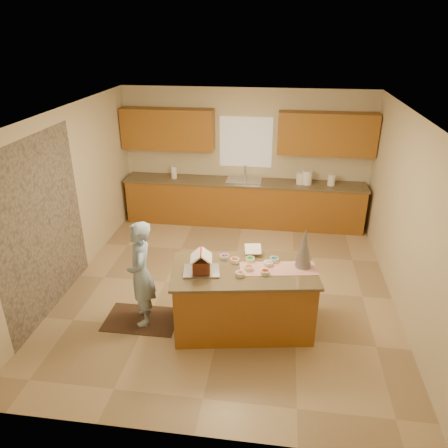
{
  "coord_description": "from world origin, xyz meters",
  "views": [
    {
      "loc": [
        0.7,
        -5.71,
        3.77
      ],
      "look_at": [
        -0.1,
        0.2,
        1.0
      ],
      "focal_mm": 34.38,
      "sensor_mm": 36.0,
      "label": 1
    }
  ],
  "objects": [
    {
      "name": "stone_accent",
      "position": [
        -2.48,
        -0.8,
        1.25
      ],
      "size": [
        0.0,
        2.5,
        2.5
      ],
      "primitive_type": "plane",
      "rotation": [
        1.57,
        0.0,
        1.57
      ],
      "color": "gray",
      "rests_on": "wall_left"
    },
    {
      "name": "wall_front",
      "position": [
        0.0,
        -2.75,
        1.35
      ],
      "size": [
        5.5,
        5.5,
        0.0
      ],
      "primitive_type": "plane",
      "color": "beige",
      "rests_on": "floor"
    },
    {
      "name": "boy",
      "position": [
        -1.06,
        -1.0,
        0.76
      ],
      "size": [
        0.49,
        0.62,
        1.49
      ],
      "primitive_type": "imported",
      "rotation": [
        0.0,
        0.0,
        -1.3
      ],
      "color": "#94B1D2",
      "rests_on": "rug"
    },
    {
      "name": "baking_tray",
      "position": [
        -0.21,
        -1.09,
        0.92
      ],
      "size": [
        0.5,
        0.41,
        0.02
      ],
      "primitive_type": "cube",
      "rotation": [
        0.0,
        0.0,
        0.16
      ],
      "color": "silver",
      "rests_on": "island_top"
    },
    {
      "name": "island_base",
      "position": [
        0.32,
        -0.95,
        0.44
      ],
      "size": [
        1.9,
        1.17,
        0.87
      ],
      "primitive_type": "cube",
      "rotation": [
        0.0,
        0.0,
        0.16
      ],
      "color": "brown",
      "rests_on": "floor"
    },
    {
      "name": "gingerbread_house",
      "position": [
        -0.21,
        -1.09,
        1.04
      ],
      "size": [
        0.31,
        0.32,
        0.28
      ],
      "color": "#562516",
      "rests_on": "baking_tray"
    },
    {
      "name": "canister_a",
      "position": [
        1.12,
        2.45,
        1.04
      ],
      "size": [
        0.17,
        0.17,
        0.23
      ],
      "primitive_type": "cylinder",
      "color": "white",
      "rests_on": "back_counter_top"
    },
    {
      "name": "cookbook",
      "position": [
        0.4,
        -0.55,
        1.0
      ],
      "size": [
        0.24,
        0.2,
        0.09
      ],
      "primitive_type": "cube",
      "rotation": [
        -1.13,
        0.0,
        0.16
      ],
      "color": "white",
      "rests_on": "island_top"
    },
    {
      "name": "island_top",
      "position": [
        0.32,
        -0.95,
        0.89
      ],
      "size": [
        2.0,
        1.26,
        0.04
      ],
      "primitive_type": "cube",
      "rotation": [
        0.0,
        0.0,
        0.16
      ],
      "color": "brown",
      "rests_on": "island_base"
    },
    {
      "name": "wall_left",
      "position": [
        -2.5,
        0.0,
        1.35
      ],
      "size": [
        5.5,
        5.5,
        0.0
      ],
      "primitive_type": "plane",
      "color": "beige",
      "rests_on": "floor"
    },
    {
      "name": "window_curtain",
      "position": [
        0.0,
        2.72,
        1.65
      ],
      "size": [
        1.05,
        0.03,
        1.0
      ],
      "primitive_type": "cube",
      "color": "white",
      "rests_on": "wall_back"
    },
    {
      "name": "faucet",
      "position": [
        0.0,
        2.63,
        1.06
      ],
      "size": [
        0.03,
        0.03,
        0.28
      ],
      "primitive_type": "cylinder",
      "color": "silver",
      "rests_on": "back_counter_top"
    },
    {
      "name": "wall_right",
      "position": [
        2.5,
        0.0,
        1.35
      ],
      "size": [
        5.5,
        5.5,
        0.0
      ],
      "primitive_type": "plane",
      "color": "beige",
      "rests_on": "floor"
    },
    {
      "name": "paper_towel",
      "position": [
        -1.44,
        2.45,
        1.05
      ],
      "size": [
        0.12,
        0.12,
        0.25
      ],
      "primitive_type": "cylinder",
      "color": "white",
      "rests_on": "back_counter_top"
    },
    {
      "name": "wall_back",
      "position": [
        0.0,
        2.75,
        1.35
      ],
      "size": [
        5.5,
        5.5,
        0.0
      ],
      "primitive_type": "plane",
      "color": "beige",
      "rests_on": "floor"
    },
    {
      "name": "canister_b",
      "position": [
        1.25,
        2.45,
        1.06
      ],
      "size": [
        0.19,
        0.19,
        0.27
      ],
      "primitive_type": "cylinder",
      "color": "white",
      "rests_on": "back_counter_top"
    },
    {
      "name": "back_counter_top",
      "position": [
        0.0,
        2.45,
        0.9
      ],
      "size": [
        4.85,
        0.63,
        0.04
      ],
      "primitive_type": "cube",
      "color": "brown",
      "rests_on": "back_counter_base"
    },
    {
      "name": "ceiling",
      "position": [
        0.0,
        0.0,
        2.7
      ],
      "size": [
        5.5,
        5.5,
        0.0
      ],
      "primitive_type": "plane",
      "color": "silver",
      "rests_on": "floor"
    },
    {
      "name": "sink",
      "position": [
        0.0,
        2.45,
        0.89
      ],
      "size": [
        0.7,
        0.45,
        0.12
      ],
      "primitive_type": "cube",
      "color": "silver",
      "rests_on": "back_counter_top"
    },
    {
      "name": "candy_bowls",
      "position": [
        0.39,
        -0.86,
        0.94
      ],
      "size": [
        0.78,
        0.54,
        0.05
      ],
      "color": "#963294",
      "rests_on": "island_top"
    },
    {
      "name": "table_runner",
      "position": [
        0.76,
        -0.88,
        0.92
      ],
      "size": [
        1.04,
        0.51,
        0.01
      ],
      "primitive_type": "cube",
      "rotation": [
        0.0,
        0.0,
        0.16
      ],
      "color": "#A0200B",
      "rests_on": "island_top"
    },
    {
      "name": "floor",
      "position": [
        0.0,
        0.0,
        0.0
      ],
      "size": [
        5.5,
        5.5,
        0.0
      ],
      "primitive_type": "plane",
      "color": "tan",
      "rests_on": "ground"
    },
    {
      "name": "upper_cabinet_right",
      "position": [
        1.55,
        2.57,
        1.9
      ],
      "size": [
        1.85,
        0.35,
        0.8
      ],
      "primitive_type": "cube",
      "color": "#955120",
      "rests_on": "wall_back"
    },
    {
      "name": "rug",
      "position": [
        -1.11,
        -1.0,
        0.01
      ],
      "size": [
        1.01,
        0.66,
        0.01
      ],
      "primitive_type": "cube",
      "color": "black",
      "rests_on": "floor"
    },
    {
      "name": "upper_cabinet_left",
      "position": [
        -1.55,
        2.57,
        1.9
      ],
      "size": [
        1.85,
        0.35,
        0.8
      ],
      "primitive_type": "cube",
      "color": "#955120",
      "rests_on": "wall_back"
    },
    {
      "name": "tinsel_tree",
      "position": [
        1.07,
        -0.78,
        1.18
      ],
      "size": [
        0.25,
        0.25,
        0.55
      ],
      "primitive_type": "cone",
      "rotation": [
        0.0,
        0.0,
        0.16
      ],
      "color": "#A1A1AC",
      "rests_on": "island_top"
    },
    {
      "name": "back_counter_base",
      "position": [
        0.0,
        2.45,
        0.44
      ],
      "size": [
        4.8,
        0.6,
        0.88
      ],
      "primitive_type": "cube",
      "color": "brown",
      "rests_on": "floor"
    },
    {
      "name": "canister_c",
      "position": [
        1.71,
        2.45,
        1.03
      ],
      "size": [
        0.15,
        0.15,
        0.21
      ],
      "primitive_type": "cylinder",
      "color": "white",
      "rests_on": "back_counter_top"
    }
  ]
}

